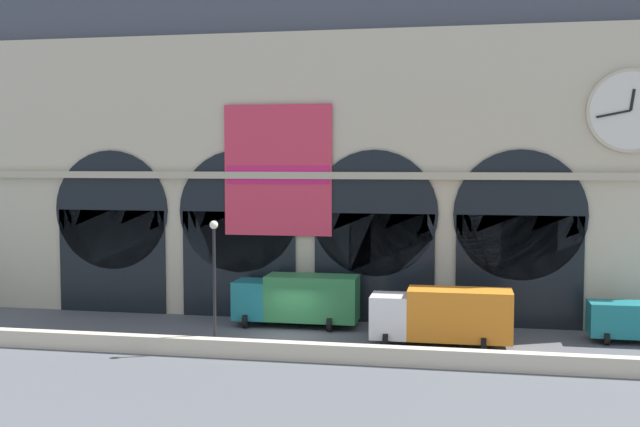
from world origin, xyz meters
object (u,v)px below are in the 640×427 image
street_lamp_quayside (214,268)px  box_truck_center (298,298)px  box_truck_mideast (443,315)px  van_east (638,320)px

street_lamp_quayside → box_truck_center: bearing=66.8°
box_truck_mideast → van_east: box_truck_mideast is taller
box_truck_center → van_east: box_truck_center is taller
box_truck_center → box_truck_mideast: 9.36m
box_truck_center → street_lamp_quayside: bearing=-113.2°
box_truck_center → street_lamp_quayside: 7.92m
box_truck_mideast → street_lamp_quayside: size_ratio=1.09×
box_truck_mideast → van_east: 10.91m
van_east → street_lamp_quayside: street_lamp_quayside is taller
box_truck_center → van_east: (19.25, -0.52, -0.45)m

